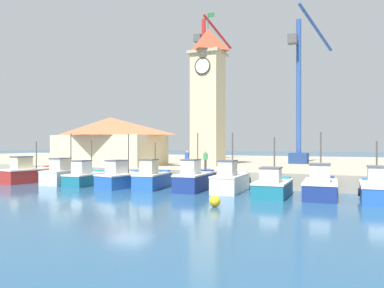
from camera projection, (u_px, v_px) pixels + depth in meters
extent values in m
plane|color=navy|center=(130.00, 200.00, 23.59)|extent=(300.00, 300.00, 0.00)
cube|color=#9E937F|center=(252.00, 165.00, 49.78)|extent=(120.00, 40.00, 1.28)
cube|color=#AD2823|center=(30.00, 176.00, 34.13)|extent=(2.74, 5.13, 1.16)
cube|color=#AD2823|center=(51.00, 167.00, 35.95)|extent=(1.74, 0.87, 0.24)
cube|color=silver|center=(30.00, 169.00, 34.13)|extent=(2.81, 5.20, 0.12)
cube|color=beige|center=(22.00, 163.00, 33.42)|extent=(1.40, 1.64, 1.06)
cube|color=#4C4C51|center=(22.00, 157.00, 33.42)|extent=(1.49, 1.73, 0.08)
cylinder|color=#4C4742|center=(36.00, 155.00, 34.64)|extent=(0.10, 0.10, 2.47)
torus|color=black|center=(26.00, 175.00, 34.92)|extent=(0.20, 0.53, 0.52)
cube|color=silver|center=(67.00, 177.00, 33.37)|extent=(2.36, 5.21, 1.13)
cube|color=silver|center=(82.00, 168.00, 35.53)|extent=(1.60, 0.77, 0.24)
cube|color=silver|center=(67.00, 170.00, 33.37)|extent=(2.43, 5.28, 0.12)
cube|color=#B2ADA3|center=(60.00, 164.00, 32.53)|extent=(1.25, 1.62, 0.98)
cube|color=#4C4C51|center=(60.00, 158.00, 32.53)|extent=(1.34, 1.71, 0.08)
cylinder|color=#4C4742|center=(71.00, 151.00, 33.96)|extent=(0.10, 0.10, 3.25)
torus|color=black|center=(59.00, 176.00, 33.91)|extent=(0.18, 0.53, 0.52)
cube|color=#196B7F|center=(88.00, 180.00, 31.94)|extent=(2.02, 4.59, 0.90)
cube|color=#196B7F|center=(101.00, 171.00, 33.81)|extent=(1.54, 0.68, 0.24)
cube|color=silver|center=(87.00, 174.00, 31.94)|extent=(2.09, 4.66, 0.12)
cube|color=silver|center=(82.00, 167.00, 31.21)|extent=(1.14, 1.41, 1.06)
cube|color=#4C4C51|center=(82.00, 161.00, 31.21)|extent=(1.22, 1.49, 0.08)
cylinder|color=#4C4742|center=(92.00, 156.00, 32.46)|extent=(0.10, 0.10, 2.85)
torus|color=black|center=(80.00, 179.00, 32.50)|extent=(0.15, 0.53, 0.52)
cube|color=#2356A8|center=(124.00, 181.00, 30.26)|extent=(2.70, 4.78, 1.02)
cube|color=#2356A8|center=(140.00, 172.00, 31.92)|extent=(1.74, 0.87, 0.24)
cube|color=silver|center=(124.00, 174.00, 30.26)|extent=(2.76, 4.85, 0.12)
cube|color=beige|center=(117.00, 167.00, 29.61)|extent=(1.39, 1.53, 1.04)
cube|color=#4C4C51|center=(117.00, 160.00, 29.61)|extent=(1.48, 1.63, 0.08)
cylinder|color=#4C4742|center=(129.00, 153.00, 30.73)|extent=(0.10, 0.10, 3.20)
torus|color=black|center=(116.00, 180.00, 31.04)|extent=(0.21, 0.53, 0.52)
cube|color=#2356A8|center=(153.00, 181.00, 29.42)|extent=(2.17, 4.17, 1.11)
cube|color=#2356A8|center=(161.00, 171.00, 31.08)|extent=(1.52, 0.76, 0.24)
cube|color=silver|center=(153.00, 174.00, 29.41)|extent=(2.23, 4.24, 0.12)
cube|color=beige|center=(149.00, 167.00, 28.75)|extent=(1.16, 1.31, 1.06)
cube|color=#4C4C51|center=(149.00, 160.00, 28.75)|extent=(1.25, 1.40, 0.08)
cylinder|color=#4C4742|center=(155.00, 157.00, 29.89)|extent=(0.10, 0.10, 2.42)
torus|color=black|center=(143.00, 181.00, 29.89)|extent=(0.18, 0.53, 0.52)
cube|color=navy|center=(195.00, 182.00, 28.44)|extent=(2.05, 5.00, 1.18)
cube|color=navy|center=(204.00, 171.00, 30.50)|extent=(1.51, 0.69, 0.24)
cube|color=silver|center=(195.00, 174.00, 28.44)|extent=(2.11, 5.07, 0.12)
cube|color=silver|center=(191.00, 167.00, 27.63)|extent=(1.13, 1.53, 1.02)
cube|color=#4C4C51|center=(191.00, 160.00, 27.63)|extent=(1.22, 1.62, 0.08)
cylinder|color=#4C4742|center=(198.00, 153.00, 29.01)|extent=(0.10, 0.10, 3.10)
torus|color=black|center=(185.00, 182.00, 29.00)|extent=(0.15, 0.53, 0.52)
cube|color=silver|center=(230.00, 184.00, 27.33)|extent=(1.99, 4.52, 1.16)
cube|color=silver|center=(237.00, 172.00, 29.17)|extent=(1.54, 0.67, 0.24)
cube|color=silver|center=(230.00, 175.00, 27.33)|extent=(2.05, 4.59, 0.12)
cube|color=#B2ADA3|center=(227.00, 168.00, 26.61)|extent=(1.13, 1.38, 1.02)
cube|color=#4C4C51|center=(227.00, 161.00, 26.61)|extent=(1.21, 1.47, 0.08)
cylinder|color=#4C4742|center=(233.00, 153.00, 27.85)|extent=(0.10, 0.10, 3.09)
torus|color=black|center=(219.00, 183.00, 27.90)|extent=(0.14, 0.52, 0.52)
cube|color=#196B7F|center=(273.00, 189.00, 25.02)|extent=(2.17, 4.52, 0.93)
cube|color=#196B7F|center=(278.00, 178.00, 26.84)|extent=(1.74, 0.66, 0.24)
cube|color=silver|center=(273.00, 182.00, 25.02)|extent=(2.24, 4.58, 0.12)
cube|color=beige|center=(271.00, 175.00, 24.30)|extent=(1.26, 1.38, 0.88)
cube|color=#4C4C51|center=(271.00, 168.00, 24.29)|extent=(1.34, 1.46, 0.08)
cylinder|color=#4C4742|center=(274.00, 159.00, 25.53)|extent=(0.10, 0.10, 2.93)
torus|color=black|center=(258.00, 188.00, 25.64)|extent=(0.14, 0.52, 0.52)
cube|color=navy|center=(320.00, 190.00, 24.43)|extent=(2.31, 5.02, 1.01)
cube|color=navy|center=(321.00, 178.00, 26.49)|extent=(1.74, 0.71, 0.24)
cube|color=silver|center=(320.00, 182.00, 24.43)|extent=(2.37, 5.08, 0.12)
cube|color=beige|center=(320.00, 173.00, 23.63)|extent=(1.29, 1.54, 1.09)
cube|color=#4C4C51|center=(320.00, 164.00, 23.63)|extent=(1.38, 1.63, 0.08)
cylinder|color=#4C4742|center=(321.00, 156.00, 25.00)|extent=(0.10, 0.10, 3.19)
torus|color=black|center=(304.00, 189.00, 25.04)|extent=(0.15, 0.53, 0.52)
cube|color=#2356A8|center=(377.00, 193.00, 22.79)|extent=(2.01, 4.78, 1.00)
cube|color=#2356A8|center=(375.00, 180.00, 24.74)|extent=(1.61, 0.64, 0.24)
cube|color=silver|center=(377.00, 184.00, 22.79)|extent=(2.07, 4.84, 0.12)
cube|color=silver|center=(378.00, 176.00, 22.02)|extent=(1.16, 1.45, 1.04)
cube|color=#4C4C51|center=(378.00, 167.00, 22.02)|extent=(1.25, 1.53, 0.08)
cylinder|color=#4C4742|center=(377.00, 162.00, 23.33)|extent=(0.10, 0.10, 2.58)
torus|color=black|center=(359.00, 192.00, 23.40)|extent=(0.13, 0.52, 0.52)
cube|color=beige|center=(208.00, 110.00, 38.66)|extent=(2.85, 2.85, 11.40)
cube|color=tan|center=(208.00, 54.00, 38.65)|extent=(3.35, 3.35, 0.30)
pyramid|color=#A3472D|center=(208.00, 40.00, 38.65)|extent=(3.35, 3.35, 2.47)
cylinder|color=white|center=(202.00, 66.00, 37.30)|extent=(1.57, 0.12, 1.57)
torus|color=#332D23|center=(202.00, 66.00, 37.26)|extent=(1.69, 0.12, 1.69)
cylinder|color=#3F3F3F|center=(208.00, 21.00, 38.65)|extent=(0.08, 0.08, 1.60)
cube|color=#1E662D|center=(211.00, 15.00, 38.50)|extent=(0.70, 0.04, 0.44)
cube|color=beige|center=(110.00, 150.00, 39.31)|extent=(10.62, 6.14, 3.12)
pyramid|color=#C1603D|center=(110.00, 126.00, 39.31)|extent=(11.02, 6.54, 1.89)
cube|color=maroon|center=(204.00, 155.00, 52.09)|extent=(2.00, 2.00, 1.20)
cylinder|color=red|center=(204.00, 85.00, 52.08)|extent=(0.56, 0.56, 18.41)
cylinder|color=red|center=(218.00, 32.00, 54.60)|extent=(2.22, 6.64, 3.71)
cube|color=#4C4C4C|center=(198.00, 38.00, 51.12)|extent=(1.00, 1.00, 1.00)
cube|color=navy|center=(299.00, 158.00, 42.24)|extent=(2.00, 2.00, 1.20)
cylinder|color=#284C93|center=(299.00, 86.00, 42.23)|extent=(0.56, 0.56, 15.10)
cylinder|color=#284C93|center=(316.00, 28.00, 44.66)|extent=(3.37, 7.01, 4.43)
cube|color=#4C4C4C|center=(293.00, 39.00, 41.41)|extent=(1.00, 1.00, 1.00)
sphere|color=gold|center=(215.00, 201.00, 20.93)|extent=(0.63, 0.63, 0.63)
cylinder|color=#33333D|center=(187.00, 164.00, 32.73)|extent=(0.22, 0.22, 0.85)
cube|color=#2D4CA5|center=(187.00, 156.00, 32.73)|extent=(0.34, 0.22, 0.56)
sphere|color=tan|center=(187.00, 152.00, 32.73)|extent=(0.20, 0.20, 0.20)
cylinder|color=#33333D|center=(205.00, 165.00, 32.46)|extent=(0.22, 0.22, 0.85)
cube|color=#338C4C|center=(205.00, 157.00, 32.46)|extent=(0.34, 0.22, 0.56)
sphere|color=#9E7051|center=(205.00, 152.00, 32.46)|extent=(0.20, 0.20, 0.20)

